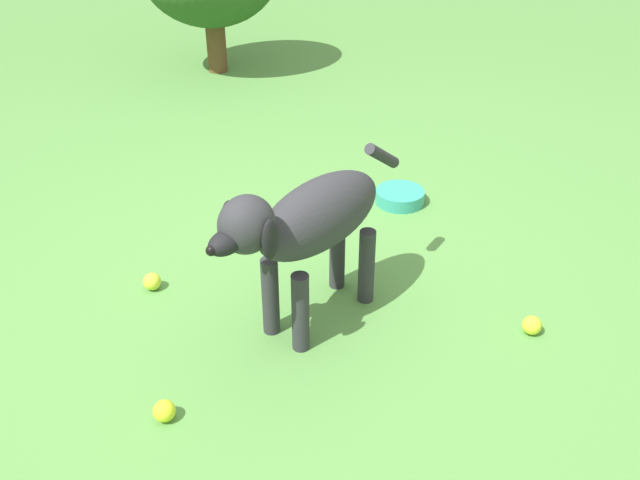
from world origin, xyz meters
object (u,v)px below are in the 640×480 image
object	(u,v)px
dog	(309,223)
tennis_ball_0	(164,411)
tennis_ball_2	(532,325)
tennis_ball_3	(152,281)
water_bowl	(400,196)
tennis_ball_1	(236,233)

from	to	relation	value
dog	tennis_ball_0	xyz separation A→B (m)	(-0.53, -0.32, -0.36)
tennis_ball_2	tennis_ball_3	bearing A→B (deg)	153.06
dog	water_bowl	xyz separation A→B (m)	(0.62, 0.71, -0.37)
tennis_ball_0	tennis_ball_1	size ratio (longest dim) A/B	1.00
water_bowl	tennis_ball_2	bearing A→B (deg)	-85.00
dog	tennis_ball_3	bearing A→B (deg)	-67.49
tennis_ball_1	tennis_ball_3	world-z (taller)	same
dog	tennis_ball_3	world-z (taller)	dog
tennis_ball_1	tennis_ball_2	bearing A→B (deg)	-45.44
tennis_ball_0	tennis_ball_2	distance (m)	1.23
tennis_ball_0	tennis_ball_3	distance (m)	0.67
tennis_ball_2	water_bowl	distance (m)	0.99
tennis_ball_0	water_bowl	distance (m)	1.54
tennis_ball_0	tennis_ball_2	world-z (taller)	same
tennis_ball_2	water_bowl	bearing A→B (deg)	95.00
tennis_ball_1	water_bowl	size ratio (longest dim) A/B	0.30
dog	tennis_ball_1	bearing A→B (deg)	-109.07
tennis_ball_2	tennis_ball_3	size ratio (longest dim) A/B	1.00
tennis_ball_3	water_bowl	bearing A→B (deg)	17.96
dog	tennis_ball_3	size ratio (longest dim) A/B	11.64
dog	tennis_ball_1	size ratio (longest dim) A/B	11.64
tennis_ball_3	tennis_ball_0	bearing A→B (deg)	-91.54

